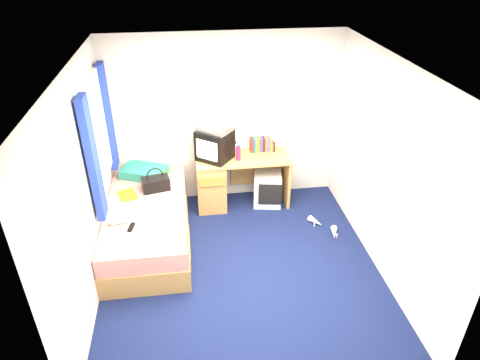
{
  "coord_description": "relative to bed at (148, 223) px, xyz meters",
  "views": [
    {
      "loc": [
        -0.53,
        -3.81,
        3.47
      ],
      "look_at": [
        0.07,
        0.7,
        0.81
      ],
      "focal_mm": 32.0,
      "sensor_mm": 36.0,
      "label": 1
    }
  ],
  "objects": [
    {
      "name": "book_row",
      "position": [
        1.59,
        0.9,
        0.58
      ],
      "size": [
        0.31,
        0.13,
        0.2
      ],
      "color": "maroon",
      "rests_on": "desk"
    },
    {
      "name": "storage_cube",
      "position": [
        1.66,
        0.68,
        -0.03
      ],
      "size": [
        0.45,
        0.45,
        0.48
      ],
      "primitive_type": "cube",
      "rotation": [
        0.0,
        0.0,
        -0.17
      ],
      "color": "white",
      "rests_on": "ground"
    },
    {
      "name": "pink_water_bottle",
      "position": [
        1.24,
        0.65,
        0.58
      ],
      "size": [
        0.07,
        0.07,
        0.2
      ],
      "primitive_type": "cylinder",
      "rotation": [
        0.0,
        0.0,
        -0.17
      ],
      "color": "#D91E4B",
      "rests_on": "desk"
    },
    {
      "name": "ground",
      "position": [
        1.1,
        -0.7,
        -0.27
      ],
      "size": [
        3.4,
        3.4,
        0.0
      ],
      "primitive_type": "plane",
      "color": "#0C1438",
      "rests_on": "ground"
    },
    {
      "name": "remote_control",
      "position": [
        -0.14,
        -0.44,
        0.28
      ],
      "size": [
        0.08,
        0.17,
        0.02
      ],
      "primitive_type": "cube",
      "rotation": [
        0.0,
        0.0,
        -0.2
      ],
      "color": "black",
      "rests_on": "bed"
    },
    {
      "name": "towel",
      "position": [
        0.23,
        -0.35,
        0.32
      ],
      "size": [
        0.34,
        0.31,
        0.09
      ],
      "primitive_type": "cube",
      "rotation": [
        0.0,
        0.0,
        -0.4
      ],
      "color": "silver",
      "rests_on": "bed"
    },
    {
      "name": "white_heels",
      "position": [
        2.31,
        -0.08,
        -0.23
      ],
      "size": [
        0.34,
        0.51,
        0.09
      ],
      "color": "white",
      "rests_on": "ground"
    },
    {
      "name": "bed",
      "position": [
        0.0,
        0.0,
        0.0
      ],
      "size": [
        1.01,
        2.0,
        0.54
      ],
      "color": "tan",
      "rests_on": "ground"
    },
    {
      "name": "desk",
      "position": [
        1.03,
        0.74,
        0.14
      ],
      "size": [
        1.3,
        0.55,
        0.75
      ],
      "color": "tan",
      "rests_on": "ground"
    },
    {
      "name": "handbag",
      "position": [
        0.12,
        0.37,
        0.37
      ],
      "size": [
        0.38,
        0.27,
        0.32
      ],
      "rotation": [
        0.0,
        0.0,
        0.23
      ],
      "color": "black",
      "rests_on": "bed"
    },
    {
      "name": "vcr",
      "position": [
        0.93,
        0.74,
        0.94
      ],
      "size": [
        0.53,
        0.52,
        0.08
      ],
      "primitive_type": "cube",
      "rotation": [
        0.0,
        0.0,
        -0.69
      ],
      "color": "#ABACAE",
      "rests_on": "crt_tv"
    },
    {
      "name": "room_shell",
      "position": [
        1.1,
        -0.7,
        1.18
      ],
      "size": [
        3.4,
        3.4,
        3.4
      ],
      "color": "white",
      "rests_on": "ground"
    },
    {
      "name": "crt_tv",
      "position": [
        0.92,
        0.74,
        0.69
      ],
      "size": [
        0.57,
        0.56,
        0.42
      ],
      "rotation": [
        0.0,
        0.0,
        -0.64
      ],
      "color": "black",
      "rests_on": "desk"
    },
    {
      "name": "window_assembly",
      "position": [
        -0.45,
        0.2,
        1.15
      ],
      "size": [
        0.11,
        1.42,
        1.4
      ],
      "color": "silver",
      "rests_on": "room_shell"
    },
    {
      "name": "picture_frame",
      "position": [
        1.76,
        0.88,
        0.55
      ],
      "size": [
        0.05,
        0.12,
        0.14
      ],
      "primitive_type": "cube",
      "rotation": [
        0.0,
        0.0,
        0.25
      ],
      "color": "black",
      "rests_on": "desk"
    },
    {
      "name": "aerosol_can",
      "position": [
        1.22,
        0.8,
        0.57
      ],
      "size": [
        0.06,
        0.06,
        0.18
      ],
      "primitive_type": "cylinder",
      "rotation": [
        0.0,
        0.0,
        -0.26
      ],
      "color": "white",
      "rests_on": "desk"
    },
    {
      "name": "colour_swatch_fan",
      "position": [
        0.09,
        -0.48,
        0.28
      ],
      "size": [
        0.21,
        0.19,
        0.01
      ],
      "primitive_type": "cube",
      "rotation": [
        0.0,
        0.0,
        -0.71
      ],
      "color": "gold",
      "rests_on": "bed"
    },
    {
      "name": "pillow",
      "position": [
        -0.06,
        0.75,
        0.34
      ],
      "size": [
        0.68,
        0.57,
        0.13
      ],
      "primitive_type": "cube",
      "rotation": [
        0.0,
        0.0,
        -0.4
      ],
      "color": "#166295",
      "rests_on": "bed"
    },
    {
      "name": "magazine",
      "position": [
        -0.24,
        0.27,
        0.28
      ],
      "size": [
        0.29,
        0.33,
        0.01
      ],
      "primitive_type": "cube",
      "rotation": [
        0.0,
        0.0,
        0.35
      ],
      "color": "#C2E319",
      "rests_on": "bed"
    },
    {
      "name": "water_bottle",
      "position": [
        -0.28,
        -0.34,
        0.31
      ],
      "size": [
        0.21,
        0.12,
        0.07
      ],
      "primitive_type": "cylinder",
      "rotation": [
        0.0,
        1.57,
        0.25
      ],
      "color": "silver",
      "rests_on": "bed"
    }
  ]
}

